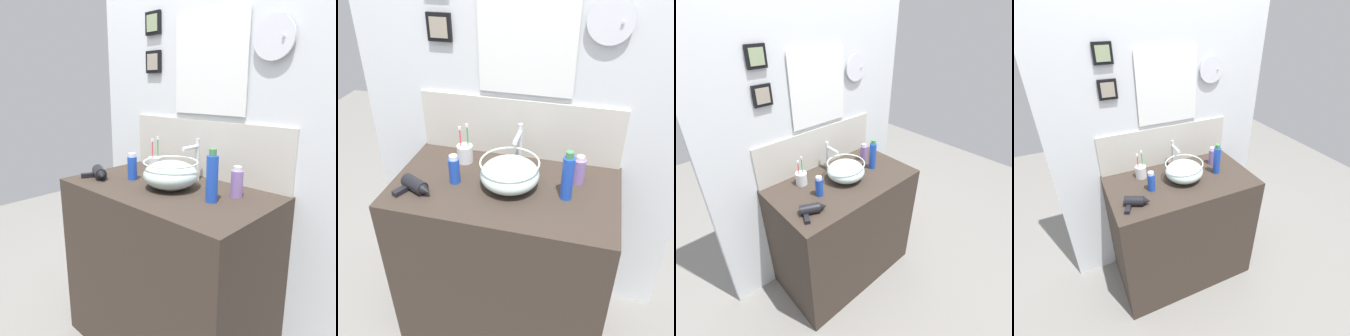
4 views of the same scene
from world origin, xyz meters
The scene contains 10 objects.
ground_plane centered at (0.00, 0.00, 0.00)m, with size 6.00×6.00×0.00m, color gray.
vanity_counter centered at (0.00, 0.00, 0.47)m, with size 1.05×0.59×0.93m, color #382D26.
back_panel centered at (0.00, 0.32, 1.25)m, with size 1.67×0.09×2.49m.
glass_bowl_sink centered at (0.02, 0.00, 1.01)m, with size 0.27×0.27×0.14m.
faucet centered at (0.02, 0.19, 1.06)m, with size 0.02×0.13×0.22m.
hair_drier centered at (-0.38, -0.14, 0.96)m, with size 0.19×0.13×0.06m.
toothbrush_cup centered at (-0.25, 0.16, 0.98)m, with size 0.08×0.08×0.21m.
shampoo_bottle centered at (0.33, 0.12, 1.00)m, with size 0.06×0.06×0.14m.
lotion_bottle centered at (0.28, -0.02, 1.04)m, with size 0.05×0.05×0.23m.
spray_bottle centered at (-0.23, -0.03, 1.00)m, with size 0.05×0.05×0.14m.
Camera 4 is at (-0.66, -1.44, 1.98)m, focal length 28.00 mm.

